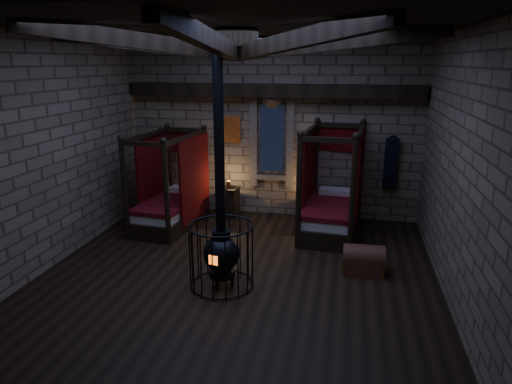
% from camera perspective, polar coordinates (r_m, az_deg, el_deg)
% --- Properties ---
extents(room, '(7.02, 7.02, 4.29)m').
position_cam_1_polar(room, '(7.62, -2.31, 16.32)').
color(room, black).
rests_on(room, ground).
extents(bed_left, '(1.31, 2.17, 2.16)m').
position_cam_1_polar(bed_left, '(10.73, -10.55, -1.43)').
color(bed_left, black).
rests_on(bed_left, ground).
extents(bed_right, '(1.35, 2.31, 2.32)m').
position_cam_1_polar(bed_right, '(10.29, 9.39, -1.90)').
color(bed_right, black).
rests_on(bed_right, ground).
extents(trunk_left, '(0.87, 0.62, 0.59)m').
position_cam_1_polar(trunk_left, '(10.32, -12.61, -3.86)').
color(trunk_left, brown).
rests_on(trunk_left, ground).
extents(trunk_right, '(0.74, 0.48, 0.54)m').
position_cam_1_polar(trunk_right, '(8.56, 13.28, -8.30)').
color(trunk_right, brown).
rests_on(trunk_right, ground).
extents(nightstand_left, '(0.51, 0.50, 0.91)m').
position_cam_1_polar(nightstand_left, '(11.19, -3.39, -1.23)').
color(nightstand_left, black).
rests_on(nightstand_left, ground).
extents(nightstand_right, '(0.51, 0.50, 0.74)m').
position_cam_1_polar(nightstand_right, '(10.92, 6.57, -1.96)').
color(nightstand_right, black).
rests_on(nightstand_right, ground).
extents(stove, '(1.09, 1.09, 4.05)m').
position_cam_1_polar(stove, '(7.71, -4.34, -7.33)').
color(stove, black).
rests_on(stove, ground).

